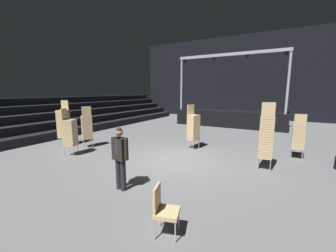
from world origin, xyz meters
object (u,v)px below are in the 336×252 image
Objects in this scene: man_with_tie at (120,155)px; stage_riser at (231,117)px; chair_stack_front_left at (70,132)px; chair_stack_mid_left at (64,123)px; chair_stack_mid_right at (193,127)px; chair_stack_rear_left at (298,136)px; chair_stack_mid_centre at (266,136)px; chair_stack_front_right at (87,127)px; loose_chair_near_man at (163,208)px.

stage_riser is at bearing -84.00° from man_with_tie.
chair_stack_mid_left is (-1.65, 0.86, 0.13)m from chair_stack_front_left.
stage_riser is at bearing -157.21° from chair_stack_mid_right.
chair_stack_front_left is at bearing -12.39° from man_with_tie.
chair_stack_mid_centre is at bearing -118.30° from chair_stack_rear_left.
man_with_tie is 6.03m from chair_stack_mid_left.
chair_stack_front_left is at bearing -153.56° from chair_stack_rear_left.
man_with_tie is 4.82m from chair_stack_mid_right.
chair_stack_front_right is at bearing -113.73° from stage_riser.
chair_stack_front_left is 6.33m from loose_chair_near_man.
stage_riser reaches higher than man_with_tie.
man_with_tie is 1.82× the size of loose_chair_near_man.
stage_riser is 13.95m from loose_chair_near_man.
man_with_tie is (-0.12, -12.85, 0.32)m from stage_riser.
loose_chair_near_man is (-1.37, -4.54, -0.62)m from chair_stack_mid_centre.
stage_riser is 3.47× the size of chair_stack_mid_centre.
man_with_tie is 5.10m from chair_stack_front_right.
chair_stack_mid_right reaches higher than man_with_tie.
chair_stack_front_right is at bearing -176.95° from chair_stack_mid_left.
chair_stack_mid_right is at bearing -171.13° from chair_stack_rear_left.
man_with_tie is 0.78× the size of chair_stack_mid_left.
stage_riser is 12.08m from chair_stack_mid_left.
chair_stack_rear_left is at bearing -40.71° from chair_stack_front_right.
chair_stack_mid_centre is (3.28, 3.56, 0.18)m from man_with_tie.
loose_chair_near_man is at bearing -82.61° from stage_riser.
chair_stack_front_left is at bearing -128.45° from loose_chair_near_man.
chair_stack_mid_centre reaches higher than chair_stack_front_left.
chair_stack_mid_left is at bearing -129.79° from loose_chair_near_man.
stage_riser reaches higher than chair_stack_front_left.
stage_riser is at bearing 7.16° from chair_stack_front_right.
loose_chair_near_man is (-2.40, -6.46, -0.37)m from chair_stack_rear_left.
chair_stack_rear_left is at bearing 121.66° from chair_stack_mid_right.
man_with_tie reaches higher than loose_chair_near_man.
loose_chair_near_man is at bearing 44.08° from chair_stack_front_left.
stage_riser reaches higher than loose_chair_near_man.
man_with_tie is at bearing 144.80° from chair_stack_mid_left.
chair_stack_mid_centre reaches higher than chair_stack_front_right.
loose_chair_near_man is at bearing 143.33° from chair_stack_mid_left.
chair_stack_rear_left is (8.27, 4.12, -0.08)m from chair_stack_front_left.
stage_riser is at bearing 170.66° from loose_chair_near_man.
chair_stack_rear_left is at bearing -60.33° from stage_riser.
chair_stack_rear_left is (9.92, 3.26, -0.21)m from chair_stack_mid_left.
chair_stack_front_left reaches higher than loose_chair_near_man.
man_with_tie is 2.19m from loose_chair_near_man.
chair_stack_mid_centre reaches higher than chair_stack_mid_right.
man_with_tie is 0.84× the size of chair_stack_mid_right.
chair_stack_front_left is 9.24m from chair_stack_rear_left.
chair_stack_mid_centre is at bearing -51.83° from chair_stack_front_right.
chair_stack_front_right is 5.05m from chair_stack_mid_right.
chair_stack_front_right is 0.85× the size of chair_stack_mid_centre.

